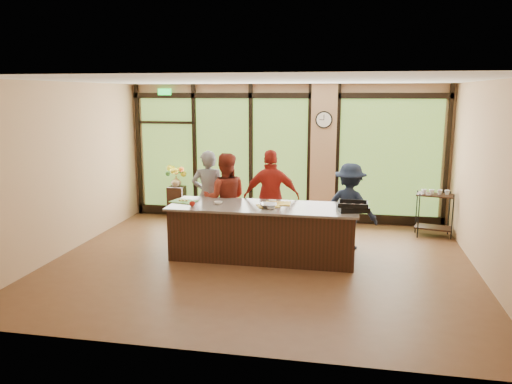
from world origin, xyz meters
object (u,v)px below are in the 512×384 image
at_px(island_base, 263,233).
at_px(cook_right, 350,207).
at_px(roasting_pan, 353,208).
at_px(bar_cart, 434,208).
at_px(flower_stand, 177,202).
at_px(cook_left, 208,196).

height_order(island_base, cook_right, cook_right).
relative_size(cook_right, roasting_pan, 3.32).
bearing_deg(island_base, bar_cart, 31.96).
xyz_separation_m(cook_right, flower_stand, (-3.89, 1.65, -0.43)).
height_order(cook_left, flower_stand, cook_left).
relative_size(island_base, flower_stand, 4.34).
height_order(cook_left, roasting_pan, cook_left).
height_order(cook_right, roasting_pan, cook_right).
distance_m(cook_left, cook_right, 2.67).
height_order(cook_left, bar_cart, cook_left).
distance_m(flower_stand, bar_cart, 5.57).
xyz_separation_m(flower_stand, bar_cart, (5.54, -0.52, 0.21)).
bearing_deg(flower_stand, island_base, -44.99).
bearing_deg(roasting_pan, island_base, 161.97).
relative_size(cook_right, bar_cart, 1.67).
distance_m(island_base, cook_right, 1.69).
relative_size(roasting_pan, flower_stand, 0.67).
distance_m(cook_right, roasting_pan, 0.92).
relative_size(cook_left, bar_cart, 1.85).
distance_m(cook_right, bar_cart, 2.02).
height_order(cook_right, bar_cart, cook_right).
xyz_separation_m(cook_right, bar_cart, (1.65, 1.14, -0.22)).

